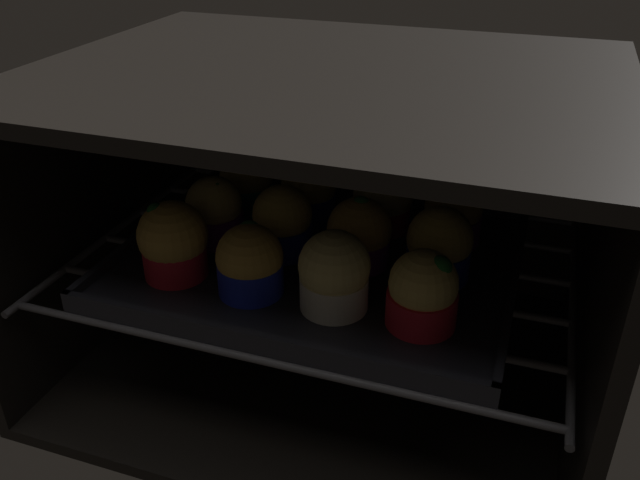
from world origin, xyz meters
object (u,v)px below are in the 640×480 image
object	(u,v)px
muffin_row1_col0	(214,212)
muffin_row0_col3	(423,292)
muffin_row1_col2	(359,235)
muffin_row0_col2	(334,274)
muffin_row0_col0	(173,242)
muffin_row2_col3	(453,214)
baking_tray	(320,260)
muffin_row2_col2	(383,201)
muffin_row1_col3	(439,246)
muffin_row2_col1	(308,192)
muffin_row2_col0	(247,182)
muffin_row0_col1	(250,263)
muffin_row1_col1	(282,222)

from	to	relation	value
muffin_row1_col0	muffin_row0_col3	bearing A→B (deg)	-18.52
muffin_row1_col2	muffin_row0_col2	bearing A→B (deg)	-89.41
muffin_row0_col0	muffin_row2_col3	world-z (taller)	muffin_row0_col0
baking_tray	muffin_row2_col2	size ratio (longest dim) A/B	5.54
muffin_row1_col2	muffin_row0_col0	bearing A→B (deg)	-153.85
muffin_row1_col2	muffin_row2_col3	bearing A→B (deg)	43.59
muffin_row2_col3	baking_tray	bearing A→B (deg)	-147.59
baking_tray	muffin_row1_col3	xyz separation A→B (cm)	(12.99, 0.04, 4.13)
muffin_row0_col2	muffin_row2_col2	xyz separation A→B (cm)	(0.20, 17.91, -0.35)
baking_tray	muffin_row1_col2	size ratio (longest dim) A/B	5.39
muffin_row0_col2	muffin_row2_col3	world-z (taller)	muffin_row0_col2
muffin_row0_col2	muffin_row2_col3	distance (cm)	19.20
muffin_row2_col1	muffin_row2_col2	bearing A→B (deg)	4.04
muffin_row0_col2	muffin_row1_col2	size ratio (longest dim) A/B	1.03
muffin_row1_col2	muffin_row1_col3	size ratio (longest dim) A/B	1.00
baking_tray	muffin_row0_col0	distance (cm)	16.28
muffin_row1_col0	muffin_row2_col0	bearing A→B (deg)	89.71
muffin_row0_col2	muffin_row2_col0	world-z (taller)	muffin_row0_col2
muffin_row0_col3	baking_tray	bearing A→B (deg)	146.02
muffin_row0_col1	muffin_row1_col0	size ratio (longest dim) A/B	0.96
muffin_row0_col2	muffin_row2_col0	size ratio (longest dim) A/B	1.06
muffin_row1_col1	baking_tray	bearing A→B (deg)	3.99
muffin_row0_col3	muffin_row2_col0	bearing A→B (deg)	146.04
muffin_row0_col2	muffin_row2_col0	distance (cm)	24.42
muffin_row0_col3	muffin_row2_col3	xyz separation A→B (cm)	(-0.04, 17.15, -0.06)
muffin_row0_col1	muffin_row0_col0	bearing A→B (deg)	177.26
muffin_row2_col2	muffin_row2_col3	distance (cm)	8.41
muffin_row0_col2	muffin_row0_col3	distance (cm)	8.62
muffin_row2_col0	muffin_row2_col2	world-z (taller)	same
muffin_row0_col0	muffin_row1_col1	world-z (taller)	muffin_row0_col0
muffin_row0_col0	muffin_row1_col2	distance (cm)	19.55
muffin_row0_col0	muffin_row2_col0	world-z (taller)	muffin_row0_col0
muffin_row1_col1	muffin_row2_col1	size ratio (longest dim) A/B	1.05
muffin_row0_col1	muffin_row1_col1	xyz separation A→B (cm)	(0.00, 8.68, 0.30)
muffin_row1_col2	muffin_row2_col1	distance (cm)	12.14
muffin_row1_col3	muffin_row2_col0	xyz separation A→B (cm)	(-25.63, 8.47, -0.05)
baking_tray	muffin_row0_col0	size ratio (longest dim) A/B	5.11
muffin_row2_col2	muffin_row1_col1	bearing A→B (deg)	-133.91
muffin_row0_col3	muffin_row1_col0	bearing A→B (deg)	161.48
muffin_row0_col0	muffin_row2_col2	xyz separation A→B (cm)	(17.84, 17.59, -0.43)
muffin_row2_col0	muffin_row0_col1	bearing A→B (deg)	-64.45
muffin_row0_col2	muffin_row2_col0	xyz separation A→B (cm)	(-17.15, 17.38, -0.24)
muffin_row2_col0	muffin_row2_col1	distance (cm)	8.24
muffin_row2_col0	muffin_row0_col0	bearing A→B (deg)	-91.64
muffin_row0_col0	muffin_row1_col3	bearing A→B (deg)	18.21
muffin_row1_col1	muffin_row2_col3	world-z (taller)	same
muffin_row0_col3	muffin_row2_col0	xyz separation A→B (cm)	(-25.77, 17.36, 0.01)
muffin_row0_col3	muffin_row2_col1	distance (cm)	24.59
muffin_row0_col0	muffin_row2_col3	distance (cm)	31.17
baking_tray	muffin_row1_col1	bearing A→B (deg)	-176.01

